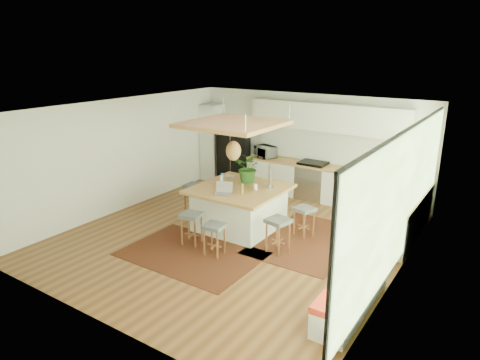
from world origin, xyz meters
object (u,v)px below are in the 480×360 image
Objects in this scene: stool_near_right at (214,238)px; island_plant at (249,171)px; microwave at (265,150)px; island at (240,208)px; stool_right_back at (304,220)px; fridge at (234,152)px; monitor at (270,176)px; laptop at (223,189)px; stool_right_front at (278,235)px; stool_near_left at (192,228)px; stool_left_side at (195,199)px.

stool_near_right is 0.93× the size of island_plant.
island_plant reaches higher than microwave.
island is 2.89× the size of stool_right_back.
fridge is at bearing -162.13° from microwave.
monitor is (0.20, 1.74, 0.83)m from stool_near_right.
laptop reaches higher than stool_right_back.
stool_right_front is 0.97m from stool_right_back.
stool_near_left is 4.00m from microwave.
stool_right_back is at bearing -24.68° from microwave.
fridge is at bearing 126.20° from island.
stool_right_back is at bearing -2.35° from island_plant.
island is 2.72× the size of island_plant.
microwave is (-0.57, 3.89, 0.77)m from stool_near_left.
stool_near_right is at bearing -140.24° from stool_right_front.
stool_near_right is 1.94m from monitor.
island_plant is (-0.05, 0.44, 0.73)m from island.
stool_near_left is at bearing -100.12° from island_plant.
laptop reaches higher than stool_near_left.
stool_near_right is at bearing -76.26° from island.
laptop is at bearing -27.16° from stool_left_side.
microwave is at bearing 107.27° from stool_near_right.
fridge is 2.68× the size of stool_right_back.
monitor is 0.58m from island_plant.
monitor reaches higher than laptop.
stool_right_back is 2.76m from stool_left_side.
laptop is 0.64× the size of microwave.
fridge is 2.60× the size of stool_near_left.
stool_left_side reaches higher than stool_near_left.
stool_left_side is 1.60m from island_plant.
stool_left_side is (0.60, -2.57, -0.57)m from fridge.
stool_near_left is at bearing -61.42° from microwave.
monitor is at bearing 7.30° from stool_left_side.
fridge is 4.11m from stool_right_back.
stool_left_side reaches higher than stool_right_back.
island is 3.54× the size of monitor.
stool_right_back is at bearing 84.48° from stool_right_front.
fridge is 2.71m from stool_left_side.
microwave reaches higher than laptop.
island reaches higher than stool_near_left.
stool_near_left is 1.03× the size of stool_right_back.
island_plant reaches higher than laptop.
laptop is at bearing -65.20° from monitor.
laptop is at bearing -54.50° from microwave.
stool_near_right is at bearing -40.26° from monitor.
stool_right_back is at bearing 5.29° from stool_left_side.
stool_near_right is 1.21× the size of monitor.
island_plant is at bearing 95.92° from island.
stool_near_left is at bearing -136.85° from stool_right_back.
stool_right_front is at bearing -35.73° from microwave.
microwave is (-1.45, 2.29, -0.07)m from monitor.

